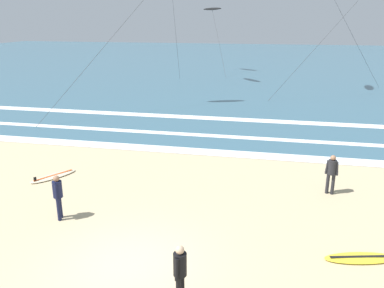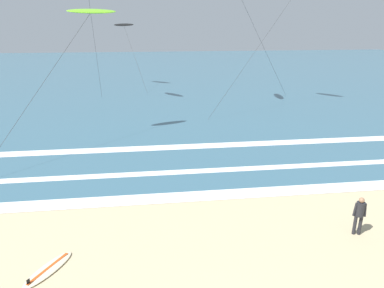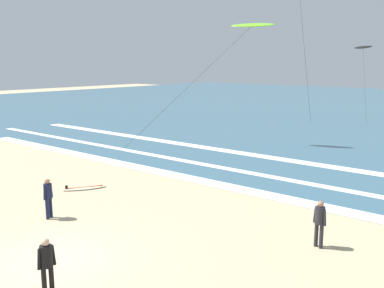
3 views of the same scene
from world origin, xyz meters
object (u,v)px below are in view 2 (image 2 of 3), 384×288
surfboard_right_spare (48,269)px  kite_lime_low_near (91,12)px  kite_black_far_right (124,25)px  surfer_background_far (360,213)px

surfboard_right_spare → kite_lime_low_near: 17.15m
surfboard_right_spare → kite_black_far_right: kite_black_far_right is taller
surfer_background_far → surfboard_right_spare: bearing=-176.5°
surfer_background_far → surfboard_right_spare: surfer_background_far is taller
surfboard_right_spare → kite_black_far_right: bearing=88.4°
surfer_background_far → kite_black_far_right: bearing=106.3°
surfboard_right_spare → kite_lime_low_near: bearing=89.4°
surfboard_right_spare → kite_lime_low_near: (0.15, 14.88, 8.53)m
surfer_background_far → kite_black_far_right: size_ratio=0.20×
surfer_background_far → surfboard_right_spare: size_ratio=0.76×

